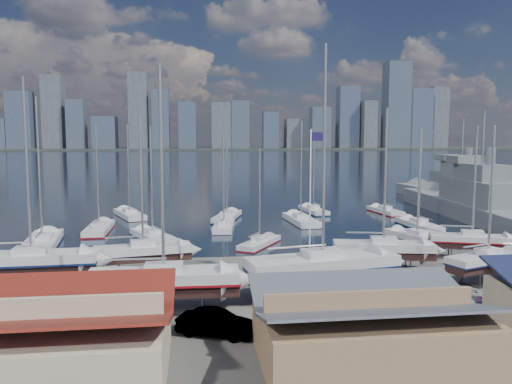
{
  "coord_description": "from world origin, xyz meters",
  "views": [
    {
      "loc": [
        -9.56,
        -51.59,
        12.31
      ],
      "look_at": [
        -1.93,
        8.0,
        6.0
      ],
      "focal_mm": 35.0,
      "sensor_mm": 36.0,
      "label": 1
    }
  ],
  "objects": [
    {
      "name": "sailboat_cradle_3",
      "position": [
        0.59,
        -13.9,
        2.26
      ],
      "size": [
        12.69,
        5.62,
        19.54
      ],
      "rotation": [
        0.0,
        0.0,
        0.18
      ],
      "color": "#2D2D33",
      "rests_on": "ground"
    },
    {
      "name": "ground",
      "position": [
        0.0,
        -10.0,
        0.0
      ],
      "size": [
        1400.0,
        1400.0,
        0.0
      ],
      "primitive_type": "plane",
      "color": "#605E59",
      "rests_on": "ground"
    },
    {
      "name": "sailboat_cradle_5",
      "position": [
        15.64,
        -12.36,
        1.94
      ],
      "size": [
        8.53,
        4.96,
        13.52
      ],
      "rotation": [
        0.0,
        0.0,
        0.35
      ],
      "color": "#2D2D33",
      "rests_on": "ground"
    },
    {
      "name": "sailboat_moored_6",
      "position": [
        -1.94,
        4.71,
        0.31
      ],
      "size": [
        6.03,
        7.86,
        11.78
      ],
      "rotation": [
        0.0,
        0.0,
        1.02
      ],
      "color": "black",
      "rests_on": "water"
    },
    {
      "name": "sailboat_cradle_0",
      "position": [
        -23.01,
        -8.72,
        2.14
      ],
      "size": [
        10.92,
        3.42,
        17.38
      ],
      "rotation": [
        0.0,
        0.0,
        0.04
      ],
      "color": "#2D2D33",
      "rests_on": "ground"
    },
    {
      "name": "sailboat_cradle_6",
      "position": [
        18.97,
        -4.28,
        1.96
      ],
      "size": [
        8.71,
        5.05,
        13.78
      ],
      "rotation": [
        0.0,
        0.0,
        -0.34
      ],
      "color": "#2D2D33",
      "rests_on": "ground"
    },
    {
      "name": "sailboat_moored_11",
      "position": [
        22.39,
        27.69,
        0.31
      ],
      "size": [
        3.45,
        9.18,
        13.4
      ],
      "rotation": [
        0.0,
        0.0,
        1.68
      ],
      "color": "black",
      "rests_on": "water"
    },
    {
      "name": "sailboat_moored_2",
      "position": [
        -19.56,
        28.62,
        0.32
      ],
      "size": [
        6.3,
        10.54,
        15.39
      ],
      "rotation": [
        0.0,
        0.0,
        1.94
      ],
      "color": "black",
      "rests_on": "water"
    },
    {
      "name": "water",
      "position": [
        0.0,
        300.0,
        -0.15
      ],
      "size": [
        1400.0,
        600.0,
        0.4
      ],
      "primitive_type": "cube",
      "color": "#19243A",
      "rests_on": "ground"
    },
    {
      "name": "car_a",
      "position": [
        -12.81,
        -18.81,
        0.73
      ],
      "size": [
        1.85,
        4.35,
        1.47
      ],
      "primitive_type": "imported",
      "rotation": [
        0.0,
        0.0,
        0.03
      ],
      "color": "gray",
      "rests_on": "ground"
    },
    {
      "name": "far_shore",
      "position": [
        0.0,
        560.0,
        1.1
      ],
      "size": [
        1400.0,
        80.0,
        2.2
      ],
      "primitive_type": "cube",
      "color": "#2D332D",
      "rests_on": "ground"
    },
    {
      "name": "sailboat_moored_9",
      "position": [
        17.58,
        5.37,
        0.32
      ],
      "size": [
        5.62,
        9.79,
        14.27
      ],
      "rotation": [
        0.0,
        0.0,
        1.91
      ],
      "color": "black",
      "rests_on": "water"
    },
    {
      "name": "sailboat_moored_0",
      "position": [
        -26.72,
        7.21,
        0.31
      ],
      "size": [
        4.9,
        12.31,
        17.9
      ],
      "rotation": [
        0.0,
        0.0,
        1.7
      ],
      "color": "black",
      "rests_on": "water"
    },
    {
      "name": "sailboat_moored_1",
      "position": [
        -22.04,
        16.23,
        0.31
      ],
      "size": [
        2.94,
        10.07,
        15.0
      ],
      "rotation": [
        0.0,
        0.0,
        1.58
      ],
      "color": "black",
      "rests_on": "water"
    },
    {
      "name": "sailboat_moored_5",
      "position": [
        -4.36,
        24.25,
        0.31
      ],
      "size": [
        5.47,
        10.34,
        14.89
      ],
      "rotation": [
        0.0,
        0.0,
        1.29
      ],
      "color": "black",
      "rests_on": "water"
    },
    {
      "name": "naval_ship_west",
      "position": [
        41.73,
        38.33,
        1.66
      ],
      "size": [
        8.68,
        41.51,
        17.71
      ],
      "rotation": [
        0.0,
        0.0,
        1.62
      ],
      "color": "slate",
      "rests_on": "water"
    },
    {
      "name": "sailboat_moored_8",
      "position": [
        10.61,
        29.72,
        0.31
      ],
      "size": [
        3.45,
        9.27,
        13.54
      ],
      "rotation": [
        0.0,
        0.0,
        1.67
      ],
      "color": "black",
      "rests_on": "water"
    },
    {
      "name": "shed_grey",
      "position": [
        0.0,
        -26.0,
        2.15
      ],
      "size": [
        12.6,
        8.4,
        4.17
      ],
      "color": "#8C6B4C",
      "rests_on": "ground"
    },
    {
      "name": "car_b",
      "position": [
        -8.22,
        -21.2,
        0.81
      ],
      "size": [
        5.2,
        3.51,
        1.62
      ],
      "primitive_type": "imported",
      "rotation": [
        0.0,
        0.0,
        1.17
      ],
      "color": "gray",
      "rests_on": "ground"
    },
    {
      "name": "car_c",
      "position": [
        2.04,
        -19.6,
        0.65
      ],
      "size": [
        2.5,
        4.8,
        1.29
      ],
      "primitive_type": "imported",
      "rotation": [
        0.0,
        0.0,
        -0.08
      ],
      "color": "gray",
      "rests_on": "ground"
    },
    {
      "name": "sailboat_moored_7",
      "position": [
        6.19,
        19.61,
        0.32
      ],
      "size": [
        3.71,
        10.64,
        15.77
      ],
      "rotation": [
        0.0,
        0.0,
        1.65
      ],
      "color": "black",
      "rests_on": "water"
    },
    {
      "name": "flagpole",
      "position": [
        0.95,
        -8.39,
        7.71
      ],
      "size": [
        1.16,
        0.12,
        13.24
      ],
      "color": "white",
      "rests_on": "ground"
    },
    {
      "name": "sailboat_cradle_2",
      "position": [
        -14.18,
        -5.47,
        2.0
      ],
      "size": [
        9.06,
        3.89,
        14.44
      ],
      "rotation": [
        0.0,
        0.0,
        0.17
      ],
      "color": "#2D2D33",
      "rests_on": "ground"
    },
    {
      "name": "naval_ship_east",
      "position": [
        34.31,
        19.47,
        1.67
      ],
      "size": [
        11.8,
        48.24,
        18.3
      ],
      "rotation": [
        0.0,
        0.0,
        1.48
      ],
      "color": "slate",
      "rests_on": "water"
    },
    {
      "name": "skyline",
      "position": [
        -7.83,
        553.76,
        39.09
      ],
      "size": [
        639.14,
        43.8,
        107.69
      ],
      "color": "#475166",
      "rests_on": "far_shore"
    },
    {
      "name": "sailboat_moored_4",
      "position": [
        -5.35,
        16.19,
        0.32
      ],
      "size": [
        3.66,
        9.31,
        13.69
      ],
      "rotation": [
        0.0,
        0.0,
        1.44
      ],
      "color": "black",
      "rests_on": "water"
    },
    {
      "name": "car_d",
      "position": [
        9.9,
        -20.62,
        0.69
      ],
      "size": [
        2.35,
        4.89,
        1.38
      ],
      "primitive_type": "imported",
      "rotation": [
        0.0,
        0.0,
        -0.09
      ],
      "color": "gray",
      "rests_on": "ground"
    },
    {
      "name": "sailboat_cradle_1",
      "position": [
        -11.7,
        -15.96,
        2.15
      ],
      "size": [
        11.03,
        3.35,
        17.57
      ],
      "rotation": [
        0.0,
        0.0,
        -0.03
      ],
      "color": "#2D2D33",
      "rests_on": "ground"
    },
    {
      "name": "sailboat_cradle_4",
      "position": [
        8.25,
        -7.27,
        2.04
      ],
      "size": [
        9.62,
        4.39,
        15.23
      ],
      "rotation": [
        0.0,
        0.0,
        -0.2
      ],
      "color": "#2D2D33",
      "rests_on": "ground"
    },
    {
      "name": "sailboat_moored_10",
      "position": [
        21.68,
        13.61,
        0.31
      ],
      "size": [
        2.96,
        9.8,
        14.56
      ],
      "rotation": [
        0.0,
        0.0,
        1.59
      ],
      "color": "black",
      "rests_on": "water"
    },
    {
      "name": "sailboat_moored_3",
      "position": [
        -14.51,
        9.92,
        0.31
      ],
      "size": [
        6.55,
        10.02,
        14.61
      ],
      "rotation": [
        0.0,
        0.0,
        2.0
      ],
      "color": "black",
      "rests_on": "water"
    },
    {
      "name": "shed_red",
      "position": [
        -18.0,
        -26.0,
        2.32
      ],
      "size": [
        14.7,
        9.45,
        4.51
      ],
      "color": "#BFB293",
      "rests_on": "ground"
    }
  ]
}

